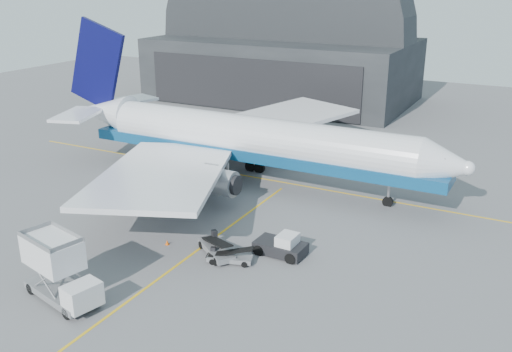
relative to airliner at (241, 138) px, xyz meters
The scene contains 9 objects.
ground 20.10m from the airliner, 72.86° to the right, with size 200.00×200.00×0.00m, color #565659.
taxi_lines 9.73m from the airliner, 45.75° to the right, with size 80.00×42.12×0.02m.
hangar 49.37m from the airliner, 109.33° to the left, with size 50.00×28.30×28.00m.
airliner is the anchor object (origin of this frame).
catering_truck 30.64m from the airliner, 88.18° to the right, with size 7.75×4.36×5.03m.
pushback_tug 20.82m from the airliner, 50.64° to the right, with size 4.65×2.82×2.11m.
belt_loader_a 22.00m from the airliner, 63.79° to the right, with size 4.26×2.47×1.60m.
belt_loader_b 20.55m from the airliner, 67.44° to the right, with size 5.03×4.36×2.03m.
traffic_cone 19.80m from the airliner, 82.29° to the right, with size 0.34×0.34×0.49m.
Camera 1 is at (26.62, -39.20, 23.91)m, focal length 40.00 mm.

